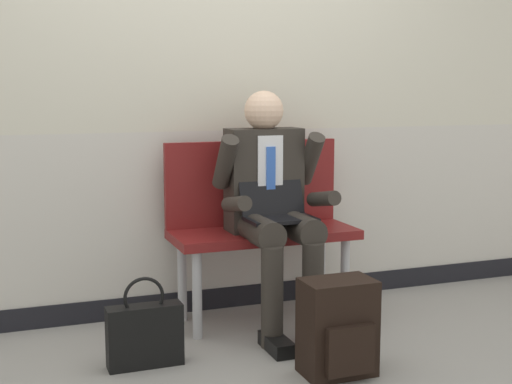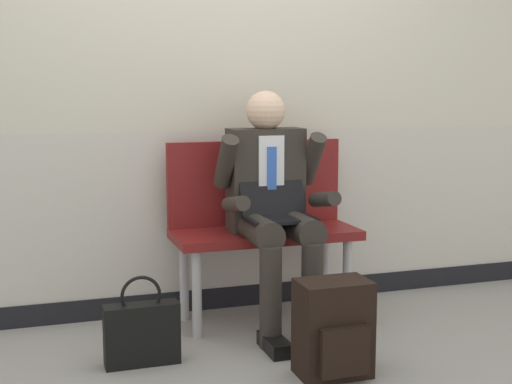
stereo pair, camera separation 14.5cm
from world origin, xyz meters
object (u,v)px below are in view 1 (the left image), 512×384
at_px(backpack, 338,328).
at_px(handbag, 145,334).
at_px(bench_with_person, 259,217).
at_px(person_seated, 273,203).

xyz_separation_m(backpack, handbag, (-0.79, 0.40, -0.06)).
distance_m(backpack, handbag, 0.88).
bearing_deg(bench_with_person, person_seated, -90.00).
bearing_deg(person_seated, backpack, -86.66).
relative_size(bench_with_person, person_seated, 0.80).
distance_m(person_seated, backpack, 0.83).
xyz_separation_m(bench_with_person, backpack, (0.04, -0.89, -0.36)).
bearing_deg(backpack, handbag, 153.37).
relative_size(person_seated, backpack, 2.90).
height_order(bench_with_person, backpack, bench_with_person).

